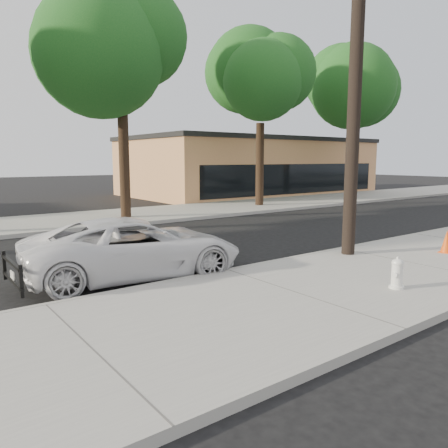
{
  "coord_description": "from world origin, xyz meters",
  "views": [
    {
      "loc": [
        -5.9,
        -9.83,
        2.66
      ],
      "look_at": [
        0.75,
        -0.97,
        1.0
      ],
      "focal_mm": 35.0,
      "sensor_mm": 36.0,
      "label": 1
    }
  ],
  "objects_px": {
    "fire_hydrant": "(397,274)",
    "traffic_cone": "(447,242)",
    "utility_pole": "(355,77)",
    "police_cruiser": "(136,247)"
  },
  "relations": [
    {
      "from": "utility_pole",
      "to": "police_cruiser",
      "type": "xyz_separation_m",
      "value": [
        -5.3,
        1.79,
        -4.02
      ]
    },
    {
      "from": "utility_pole",
      "to": "traffic_cone",
      "type": "bearing_deg",
      "value": -33.95
    },
    {
      "from": "utility_pole",
      "to": "traffic_cone",
      "type": "distance_m",
      "value": 5.03
    },
    {
      "from": "fire_hydrant",
      "to": "traffic_cone",
      "type": "xyz_separation_m",
      "value": [
        4.07,
        1.05,
        0.01
      ]
    },
    {
      "from": "utility_pole",
      "to": "police_cruiser",
      "type": "height_order",
      "value": "utility_pole"
    },
    {
      "from": "fire_hydrant",
      "to": "police_cruiser",
      "type": "bearing_deg",
      "value": 115.24
    },
    {
      "from": "traffic_cone",
      "to": "fire_hydrant",
      "type": "bearing_deg",
      "value": -165.55
    },
    {
      "from": "utility_pole",
      "to": "fire_hydrant",
      "type": "xyz_separation_m",
      "value": [
        -1.84,
        -2.55,
        -4.26
      ]
    },
    {
      "from": "police_cruiser",
      "to": "traffic_cone",
      "type": "distance_m",
      "value": 8.23
    },
    {
      "from": "utility_pole",
      "to": "police_cruiser",
      "type": "bearing_deg",
      "value": 161.3
    }
  ]
}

